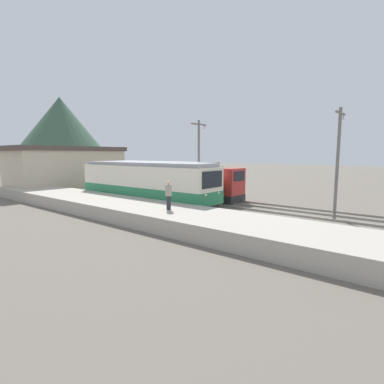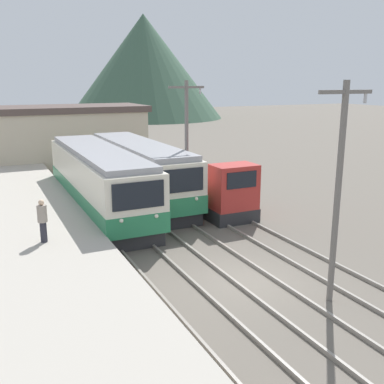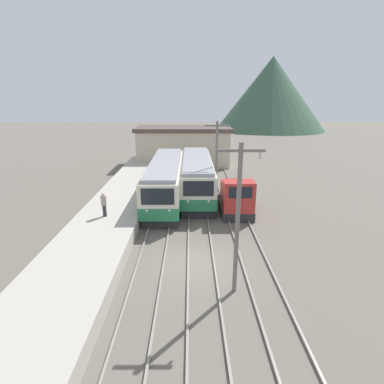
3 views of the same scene
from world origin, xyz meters
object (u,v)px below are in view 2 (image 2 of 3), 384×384
(commuter_train_left, at_px, (99,183))
(catenary_mast_near, at_px, (338,187))
(commuter_train_center, at_px, (139,174))
(catenary_mast_mid, at_px, (187,143))
(person_on_platform, at_px, (43,219))
(shunting_locomotive, at_px, (221,193))

(commuter_train_left, xyz_separation_m, catenary_mast_near, (4.31, -13.52, 2.23))
(commuter_train_center, height_order, catenary_mast_mid, catenary_mast_mid)
(catenary_mast_mid, bearing_deg, person_on_platform, -153.36)
(catenary_mast_near, distance_m, catenary_mast_mid, 11.32)
(commuter_train_center, xyz_separation_m, person_on_platform, (-6.59, -7.59, 0.20))
(shunting_locomotive, distance_m, catenary_mast_mid, 3.27)
(commuter_train_center, bearing_deg, shunting_locomotive, -57.13)
(shunting_locomotive, xyz_separation_m, person_on_platform, (-9.59, -2.95, 0.66))
(commuter_train_center, bearing_deg, catenary_mast_near, -84.20)
(catenary_mast_near, height_order, catenary_mast_mid, same)
(commuter_train_center, bearing_deg, commuter_train_left, -154.79)
(shunting_locomotive, xyz_separation_m, catenary_mast_mid, (-1.49, 1.12, 2.68))
(commuter_train_left, bearing_deg, shunting_locomotive, -29.82)
(commuter_train_left, height_order, shunting_locomotive, commuter_train_left)
(commuter_train_left, distance_m, commuter_train_center, 3.09)
(shunting_locomotive, relative_size, catenary_mast_mid, 0.67)
(commuter_train_left, bearing_deg, catenary_mast_mid, -27.16)
(commuter_train_left, relative_size, commuter_train_center, 1.09)
(commuter_train_left, relative_size, catenary_mast_mid, 1.91)
(shunting_locomotive, distance_m, person_on_platform, 10.05)
(catenary_mast_near, bearing_deg, person_on_platform, 138.13)
(catenary_mast_mid, bearing_deg, commuter_train_center, 113.14)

